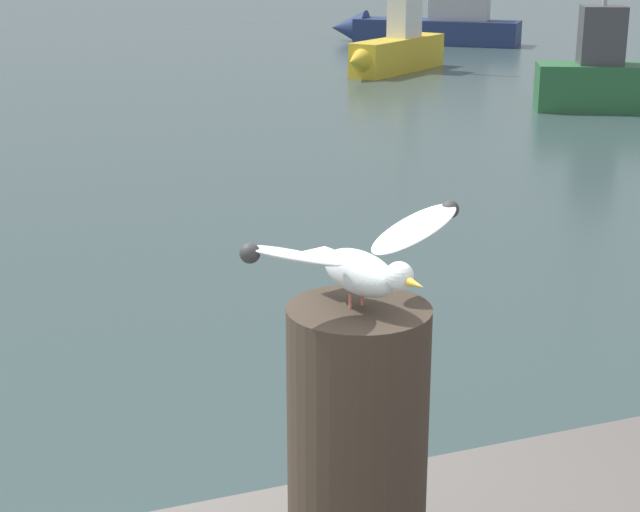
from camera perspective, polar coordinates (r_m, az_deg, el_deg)
name	(u,v)px	position (r m, az deg, el deg)	size (l,w,h in m)	color
mooring_post	(357,455)	(2.49, 2.09, -11.03)	(0.34, 0.34, 0.75)	#382D23
seagull	(361,261)	(2.29, 2.29, -0.27)	(0.60, 0.39, 0.21)	#C66B60
boat_yellow	(395,47)	(21.79, 4.21, 11.55)	(3.10, 2.44, 3.63)	yellow
boat_green	(636,78)	(17.71, 17.15, 9.45)	(3.36, 2.22, 4.97)	#2D6B3D
boat_navy	(425,24)	(27.57, 5.87, 12.73)	(4.51, 3.97, 1.82)	navy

